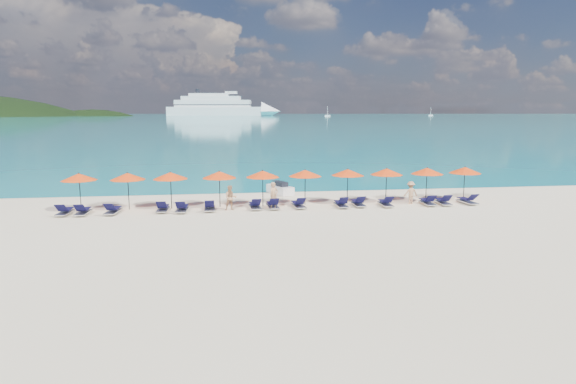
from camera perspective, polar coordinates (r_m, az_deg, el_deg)
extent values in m
plane|color=beige|center=(25.42, 0.93, -3.78)|extent=(1400.00, 1400.00, 0.00)
cube|color=#1FA9B2|center=(684.48, -7.64, 9.00)|extent=(1600.00, 1300.00, 0.01)
ellipsoid|color=black|center=(603.84, -21.95, 5.01)|extent=(162.00, 126.00, 85.50)
cube|color=silver|center=(629.62, -8.67, 9.43)|extent=(121.71, 42.79, 10.89)
cone|color=silver|center=(619.99, -2.04, 9.53)|extent=(27.84, 27.84, 23.95)
cube|color=silver|center=(630.11, -8.89, 10.32)|extent=(97.56, 35.30, 8.71)
cube|color=silver|center=(630.67, -9.10, 10.91)|extent=(75.97, 29.31, 5.44)
cube|color=silver|center=(631.22, -9.31, 11.30)|extent=(51.82, 21.83, 3.81)
cube|color=black|center=(630.09, -8.88, 10.17)|extent=(98.78, 35.73, 0.98)
cube|color=black|center=(630.15, -8.89, 10.52)|extent=(96.35, 34.87, 0.98)
cylinder|color=black|center=(634.55, -10.68, 11.64)|extent=(4.79, 4.79, 5.99)
cube|color=silver|center=(535.08, 4.69, 9.01)|extent=(6.05, 2.02, 1.61)
cylinder|color=silver|center=(535.05, 4.70, 9.57)|extent=(0.36, 0.36, 10.09)
cube|color=silver|center=(623.98, 16.54, 8.72)|extent=(5.52, 1.84, 1.47)
cylinder|color=silver|center=(623.96, 16.56, 9.16)|extent=(0.33, 0.33, 9.20)
cube|color=white|center=(34.43, -0.95, 0.28)|extent=(1.83, 2.67, 0.57)
cube|color=black|center=(34.19, -0.78, 0.92)|extent=(0.88, 1.16, 0.36)
cylinder|color=black|center=(34.88, -1.46, 1.35)|extent=(0.55, 0.28, 0.06)
imported|color=tan|center=(29.06, -1.70, -0.43)|extent=(0.72, 0.65, 1.65)
imported|color=tan|center=(28.90, -6.81, -0.70)|extent=(0.77, 0.49, 1.50)
imported|color=tan|center=(31.69, 14.33, -0.07)|extent=(0.99, 0.56, 1.45)
cylinder|color=black|center=(31.19, -23.42, -0.02)|extent=(0.05, 0.05, 2.20)
cone|color=#F2400D|center=(31.07, -23.54, 1.65)|extent=(2.10, 2.10, 0.42)
sphere|color=black|center=(31.04, -23.56, 2.05)|extent=(0.08, 0.08, 0.08)
cylinder|color=black|center=(30.42, -18.39, 0.06)|extent=(0.05, 0.05, 2.20)
cone|color=#F2400D|center=(30.29, -18.48, 1.77)|extent=(2.10, 2.10, 0.42)
sphere|color=black|center=(30.27, -18.50, 2.18)|extent=(0.08, 0.08, 0.08)
cylinder|color=black|center=(30.05, -13.70, 0.16)|extent=(0.05, 0.05, 2.20)
cone|color=#F2400D|center=(29.92, -13.76, 1.90)|extent=(2.10, 2.10, 0.42)
sphere|color=black|center=(29.89, -13.78, 2.32)|extent=(0.08, 0.08, 0.08)
cylinder|color=black|center=(29.89, -8.10, 0.29)|extent=(0.05, 0.05, 2.20)
cone|color=#F2400D|center=(29.76, -8.14, 2.04)|extent=(2.10, 2.10, 0.42)
sphere|color=black|center=(29.73, -8.15, 2.46)|extent=(0.08, 0.08, 0.08)
cylinder|color=black|center=(30.00, -3.01, 0.41)|extent=(0.05, 0.05, 2.20)
cone|color=#F2400D|center=(29.87, -3.02, 2.15)|extent=(2.10, 2.10, 0.42)
sphere|color=black|center=(29.84, -3.03, 2.57)|extent=(0.08, 0.08, 0.08)
cylinder|color=black|center=(30.38, 2.04, 0.53)|extent=(0.05, 0.05, 2.20)
cone|color=#F2400D|center=(30.25, 2.05, 2.25)|extent=(2.10, 2.10, 0.42)
sphere|color=black|center=(30.22, 2.05, 2.67)|extent=(0.08, 0.08, 0.08)
cylinder|color=black|center=(31.01, 7.06, 0.65)|extent=(0.05, 0.05, 2.20)
cone|color=#F2400D|center=(30.88, 7.10, 2.33)|extent=(2.10, 2.10, 0.42)
sphere|color=black|center=(30.85, 7.10, 2.74)|extent=(0.08, 0.08, 0.08)
cylinder|color=black|center=(31.76, 11.56, 0.74)|extent=(0.05, 0.05, 2.20)
cone|color=#F2400D|center=(31.64, 11.61, 2.38)|extent=(2.10, 2.10, 0.42)
sphere|color=black|center=(31.61, 11.63, 2.78)|extent=(0.08, 0.08, 0.08)
cylinder|color=black|center=(32.75, 16.08, 0.82)|extent=(0.05, 0.05, 2.20)
cone|color=#F2400D|center=(32.63, 16.16, 2.42)|extent=(2.10, 2.10, 0.42)
sphere|color=black|center=(32.61, 16.18, 2.80)|extent=(0.08, 0.08, 0.08)
cylinder|color=black|center=(33.98, 20.15, 0.91)|extent=(0.05, 0.05, 2.20)
cone|color=#F2400D|center=(33.86, 20.24, 2.45)|extent=(2.10, 2.10, 0.42)
sphere|color=black|center=(33.84, 20.26, 2.82)|extent=(0.08, 0.08, 0.08)
cube|color=silver|center=(30.31, -24.92, -2.23)|extent=(0.68, 1.72, 0.06)
cube|color=black|center=(30.51, -24.79, -1.84)|extent=(0.59, 1.12, 0.04)
cube|color=black|center=(29.73, -25.32, -1.67)|extent=(0.57, 0.56, 0.43)
cube|color=silver|center=(29.92, -23.13, -2.25)|extent=(0.64, 1.71, 0.06)
cube|color=black|center=(30.13, -23.02, -1.86)|extent=(0.57, 1.11, 0.04)
cube|color=black|center=(29.33, -23.47, -1.68)|extent=(0.56, 0.54, 0.43)
cube|color=silver|center=(29.57, -20.04, -2.19)|extent=(0.79, 1.75, 0.06)
cube|color=black|center=(29.77, -19.91, -1.79)|extent=(0.66, 1.15, 0.04)
cube|color=black|center=(28.98, -20.42, -1.62)|extent=(0.60, 0.59, 0.43)
cube|color=silver|center=(29.33, -14.60, -2.01)|extent=(0.66, 1.71, 0.06)
cube|color=black|center=(29.54, -14.55, -1.61)|extent=(0.57, 1.11, 0.04)
cube|color=black|center=(28.72, -14.78, -1.43)|extent=(0.56, 0.55, 0.43)
cube|color=silver|center=(28.99, -12.44, -2.06)|extent=(0.71, 1.73, 0.06)
cube|color=black|center=(29.21, -12.38, -1.65)|extent=(0.61, 1.13, 0.04)
cube|color=black|center=(28.38, -12.61, -1.47)|extent=(0.58, 0.57, 0.43)
cube|color=silver|center=(29.07, -9.26, -1.92)|extent=(0.65, 1.71, 0.06)
cube|color=black|center=(29.29, -9.27, -1.52)|extent=(0.57, 1.11, 0.04)
cube|color=black|center=(28.45, -9.29, -1.33)|extent=(0.56, 0.55, 0.43)
cube|color=silver|center=(29.23, -3.93, -1.76)|extent=(0.72, 1.73, 0.06)
cube|color=black|center=(29.44, -4.00, -1.36)|extent=(0.61, 1.13, 0.04)
cube|color=black|center=(28.61, -3.80, -1.17)|extent=(0.58, 0.57, 0.43)
cube|color=silver|center=(29.32, -1.83, -1.70)|extent=(0.71, 1.73, 0.06)
cube|color=black|center=(29.54, -1.90, -1.31)|extent=(0.61, 1.13, 0.04)
cube|color=black|center=(28.71, -1.66, -1.11)|extent=(0.58, 0.56, 0.43)
cube|color=silver|center=(29.53, 1.24, -1.62)|extent=(0.78, 1.75, 0.06)
cube|color=black|center=(29.74, 1.12, -1.23)|extent=(0.65, 1.15, 0.04)
cube|color=black|center=(28.93, 1.52, -1.03)|extent=(0.60, 0.59, 0.43)
cube|color=silver|center=(29.88, 6.32, -1.55)|extent=(0.62, 1.70, 0.06)
cube|color=black|center=(30.09, 6.21, -1.16)|extent=(0.55, 1.10, 0.04)
cube|color=black|center=(29.28, 6.60, -0.96)|extent=(0.55, 0.54, 0.43)
cube|color=silver|center=(30.30, 8.30, -1.43)|extent=(0.64, 1.71, 0.06)
cube|color=black|center=(30.51, 8.19, -1.05)|extent=(0.56, 1.11, 0.04)
cube|color=black|center=(29.71, 8.60, -0.86)|extent=(0.56, 0.54, 0.43)
cube|color=silver|center=(30.58, 11.49, -1.42)|extent=(0.68, 1.72, 0.06)
cube|color=black|center=(30.79, 11.36, -1.04)|extent=(0.59, 1.12, 0.04)
cube|color=black|center=(29.99, 11.82, -0.85)|extent=(0.57, 0.56, 0.43)
cube|color=silver|center=(31.61, 16.19, -1.26)|extent=(0.69, 1.73, 0.06)
cube|color=black|center=(31.81, 16.04, -0.89)|extent=(0.60, 1.12, 0.04)
cube|color=black|center=(31.04, 16.60, -0.70)|extent=(0.57, 0.56, 0.43)
cube|color=silver|center=(32.04, 17.89, -1.20)|extent=(0.76, 1.74, 0.06)
cube|color=black|center=(32.24, 17.75, -0.84)|extent=(0.64, 1.14, 0.04)
cube|color=black|center=(31.47, 18.28, -0.65)|extent=(0.59, 0.58, 0.43)
cube|color=silver|center=(32.84, 20.48, -1.09)|extent=(0.79, 1.75, 0.06)
cube|color=black|center=(33.01, 20.25, -0.74)|extent=(0.66, 1.15, 0.04)
cube|color=black|center=(32.32, 21.06, -0.55)|extent=(0.60, 0.59, 0.43)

